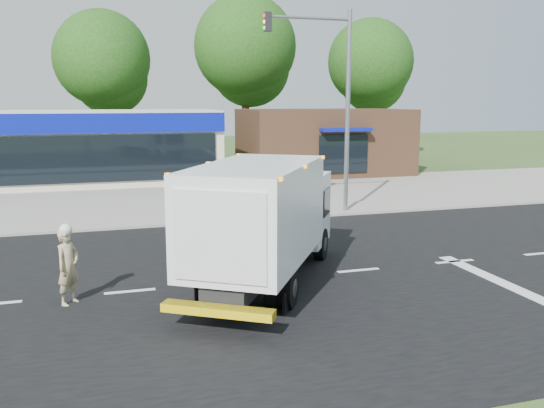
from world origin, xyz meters
name	(u,v)px	position (x,y,z in m)	size (l,w,h in m)	color
ground	(358,271)	(0.00, 0.00, 0.00)	(120.00, 120.00, 0.00)	#385123
road_asphalt	(358,271)	(0.00, 0.00, 0.00)	(60.00, 14.00, 0.02)	black
sidewalk	(271,213)	(0.00, 8.20, 0.06)	(60.00, 2.40, 0.12)	gray
parking_apron	(238,192)	(0.00, 14.00, 0.01)	(60.00, 9.00, 0.02)	gray
lane_markings	(430,281)	(1.35, -1.35, 0.02)	(55.20, 7.00, 0.01)	silver
ems_box_truck	(265,214)	(-2.73, -0.37, 1.80)	(5.58, 7.11, 3.12)	black
emergency_worker	(68,265)	(-7.34, -0.44, 0.91)	(0.72, 0.76, 1.85)	tan
retail_strip_mall	(51,147)	(-9.00, 19.93, 2.01)	(18.00, 6.20, 4.00)	beige
brown_storefront	(324,142)	(7.00, 19.98, 2.00)	(10.00, 6.70, 4.00)	#382316
traffic_signal_pole	(333,90)	(2.35, 7.60, 4.92)	(3.51, 0.25, 8.00)	gray
background_trees	(178,59)	(-0.85, 28.16, 7.38)	(36.77, 7.39, 12.10)	#332114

